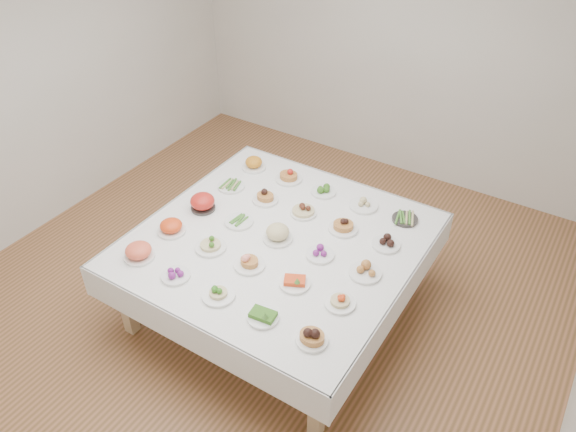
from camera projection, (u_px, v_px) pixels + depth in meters
The scene contains 27 objects.
room_envelope at pixel (266, 100), 3.95m from camera, with size 5.02×5.02×2.81m.
display_table at pixel (278, 245), 4.46m from camera, with size 2.13×2.13×0.75m.
dish_0 at pixel (138, 250), 4.20m from camera, with size 0.23×0.23×0.14m.
dish_1 at pixel (176, 274), 4.05m from camera, with size 0.21×0.21×0.08m.
dish_2 at pixel (218, 291), 3.88m from camera, with size 0.23×0.23×0.11m.
dish_3 at pixel (263, 314), 3.72m from camera, with size 0.21×0.21×0.10m.
dish_4 at pixel (312, 335), 3.55m from camera, with size 0.21×0.21×0.13m.
dish_5 at pixel (171, 226), 4.45m from camera, with size 0.23×0.23×0.13m.
dish_6 at pixel (210, 242), 4.28m from camera, with size 0.24×0.24×0.14m.
dish_7 at pixel (249, 260), 4.13m from camera, with size 0.23×0.23×0.13m.
dish_8 at pixel (295, 280), 3.98m from camera, with size 0.22×0.22×0.10m.
dish_9 at pixel (340, 299), 3.82m from camera, with size 0.21×0.21×0.11m.
dish_10 at pixel (203, 203), 4.69m from camera, with size 0.22×0.22×0.13m.
dish_11 at pixel (239, 221), 4.57m from camera, with size 0.23×0.23×0.05m.
dish_12 at pixel (278, 233), 4.37m from camera, with size 0.23×0.23×0.14m.
dish_13 at pixel (320, 252), 4.23m from camera, with size 0.21×0.21×0.09m.
dish_14 at pixel (365, 269), 4.06m from camera, with size 0.24×0.24×0.11m.
dish_15 at pixel (231, 185), 4.98m from camera, with size 0.24×0.24×0.06m.
dish_16 at pixel (265, 196), 4.79m from camera, with size 0.22×0.22×0.12m.
dish_17 at pixel (303, 208), 4.64m from camera, with size 0.22×0.22×0.13m.
dish_18 at pixel (343, 224), 4.47m from camera, with size 0.23×0.23×0.13m.
dish_19 at pixel (386, 242), 4.32m from camera, with size 0.22×0.22×0.09m.
dish_20 at pixel (254, 163), 5.21m from camera, with size 0.22×0.22×0.12m.
dish_21 at pixel (289, 174), 5.05m from camera, with size 0.24×0.24×0.14m.
dish_22 at pixel (324, 190), 4.90m from camera, with size 0.22×0.22×0.09m.
dish_23 at pixel (364, 204), 4.73m from camera, with size 0.24×0.24×0.09m.
dish_24 at pixel (405, 218), 4.59m from camera, with size 0.22×0.21×0.05m.
Camera 1 is at (2.08, -3.00, 3.55)m, focal length 35.00 mm.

